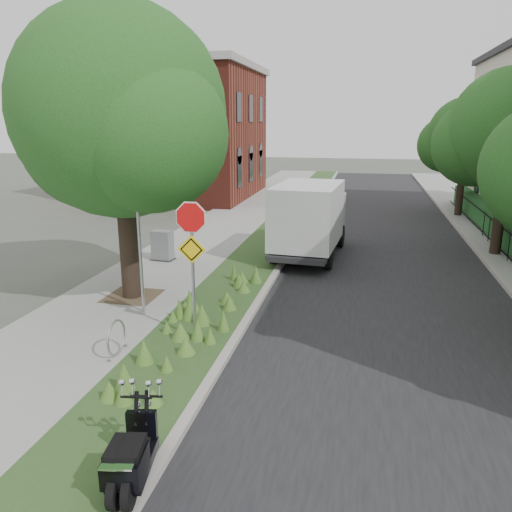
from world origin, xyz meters
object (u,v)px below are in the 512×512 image
(sign_assembly, at_px, (192,242))
(scooter_near, at_px, (124,463))
(scooter_far, at_px, (137,463))
(utility_cabinet, at_px, (162,246))
(box_truck, at_px, (310,216))

(sign_assembly, height_order, scooter_near, sign_assembly)
(scooter_near, distance_m, scooter_far, 0.17)
(sign_assembly, relative_size, utility_cabinet, 3.09)
(box_truck, relative_size, utility_cabinet, 5.07)
(scooter_near, distance_m, utility_cabinet, 11.40)
(scooter_far, distance_m, utility_cabinet, 11.43)
(utility_cabinet, bearing_deg, sign_assembly, -61.48)
(scooter_far, bearing_deg, box_truck, 86.06)
(scooter_near, relative_size, utility_cabinet, 1.47)
(scooter_near, bearing_deg, sign_assembly, 97.95)
(utility_cabinet, bearing_deg, scooter_near, -69.98)
(scooter_near, relative_size, box_truck, 0.29)
(scooter_near, bearing_deg, scooter_far, 10.63)
(scooter_near, xyz_separation_m, scooter_far, (0.17, 0.03, 0.00))
(sign_assembly, xyz_separation_m, scooter_near, (0.66, -4.75, -1.85))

